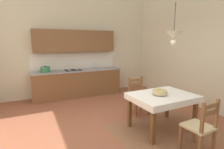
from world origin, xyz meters
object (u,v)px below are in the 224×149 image
object	(u,v)px
dining_chair_camera_side	(200,127)
dining_chair_kitchen_side	(138,97)
kitchen_cabinetry	(77,71)
dining_table	(162,101)
fruit_bowl	(160,92)
pendant_lamp	(174,36)

from	to	relation	value
dining_chair_camera_side	dining_chair_kitchen_side	distance (m)	1.81
dining_chair_kitchen_side	kitchen_cabinetry	bearing A→B (deg)	114.70
dining_chair_camera_side	dining_chair_kitchen_side	bearing A→B (deg)	90.04
dining_chair_camera_side	dining_table	bearing A→B (deg)	91.78
kitchen_cabinetry	dining_table	distance (m)	3.25
dining_chair_camera_side	fruit_bowl	bearing A→B (deg)	96.31
dining_chair_camera_side	dining_chair_kitchen_side	world-z (taller)	same
pendant_lamp	dining_chair_camera_side	bearing A→B (deg)	-98.02
kitchen_cabinetry	fruit_bowl	distance (m)	3.22
dining_chair_camera_side	pendant_lamp	world-z (taller)	pendant_lamp
dining_table	pendant_lamp	world-z (taller)	pendant_lamp
fruit_bowl	dining_chair_camera_side	bearing A→B (deg)	-83.69
kitchen_cabinetry	pendant_lamp	world-z (taller)	pendant_lamp
kitchen_cabinetry	dining_chair_kitchen_side	bearing A→B (deg)	-65.30
kitchen_cabinetry	dining_table	xyz separation A→B (m)	(0.98, -3.09, -0.24)
dining_table	fruit_bowl	size ratio (longest dim) A/B	4.30
dining_table	dining_chair_kitchen_side	size ratio (longest dim) A/B	1.39
dining_chair_kitchen_side	pendant_lamp	bearing A→B (deg)	-83.11
pendant_lamp	fruit_bowl	bearing A→B (deg)	161.58
dining_table	pendant_lamp	xyz separation A→B (m)	(0.14, -0.07, 1.31)
dining_chair_camera_side	dining_chair_kitchen_side	xyz separation A→B (m)	(-0.00, 1.81, 0.00)
kitchen_cabinetry	pendant_lamp	bearing A→B (deg)	-70.46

